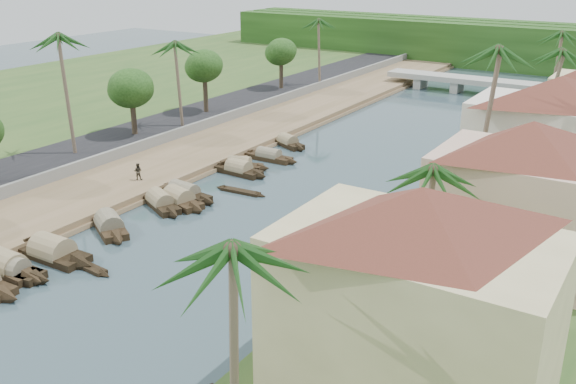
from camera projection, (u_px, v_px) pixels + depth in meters
The scene contains 37 objects.
ground at pixel (143, 289), 41.61m from camera, with size 220.00×220.00×0.00m, color #34484E.
left_bank at pixel (167, 162), 65.29m from camera, with size 10.00×180.00×0.80m, color brown.
right_bank at pixel (520, 237), 47.77m from camera, with size 16.00×180.00×1.20m, color #294A1D.
road at pixel (108, 147), 69.42m from camera, with size 8.00×180.00×1.40m, color black.
retaining_wall at pixel (137, 147), 67.05m from camera, with size 0.40×180.00×1.10m, color slate.
treeline at pixel (523, 46), 119.42m from camera, with size 120.00×14.00×8.00m.
bridge at pixel (477, 83), 98.04m from camera, with size 28.00×4.00×2.40m.
building_near at pixel (414, 294), 28.31m from camera, with size 14.85×14.85×10.20m.
building_mid at pixel (524, 194), 40.58m from camera, with size 14.11×14.11×9.70m.
building_far at pixel (553, 137), 52.08m from camera, with size 15.59×15.59×10.20m.
sampan_3 at pixel (9, 270), 43.24m from camera, with size 7.45×2.50×2.00m.
sampan_4 at pixel (5, 266), 43.74m from camera, with size 8.19×2.17×2.30m.
sampan_5 at pixel (53, 252), 45.72m from camera, with size 8.14×2.38×2.55m.
sampan_6 at pixel (109, 226), 50.21m from camera, with size 7.11×5.07×2.18m.
sampan_7 at pixel (160, 202), 54.89m from camera, with size 7.40×4.59×2.02m.
sampan_8 at pixel (179, 200), 55.45m from camera, with size 7.31×3.39×2.21m.
sampan_9 at pixel (184, 193), 57.00m from camera, with size 7.92×2.32×2.00m.
sampan_10 at pixel (239, 165), 64.41m from camera, with size 6.55×3.29×1.84m.
sampan_11 at pixel (239, 170), 63.03m from camera, with size 6.98×1.94×2.02m.
sampan_12 at pixel (269, 156), 67.19m from camera, with size 7.28×1.53×1.79m.
sampan_13 at pixel (288, 142), 72.12m from camera, with size 6.60×3.95×1.86m.
sampan_15 at pixel (331, 270), 43.15m from camera, with size 5.03×8.22×2.22m.
sampan_16 at pixel (427, 199), 55.57m from camera, with size 1.77×7.26×1.82m.
canoe_1 at pixel (87, 267), 44.32m from camera, with size 4.90×1.22×0.78m.
canoe_2 at pixel (240, 192), 58.18m from camera, with size 5.38×1.17×0.78m.
palm_0 at pixel (229, 253), 22.40m from camera, with size 3.20×3.20×11.26m.
palm_1 at pixel (428, 171), 36.04m from camera, with size 3.20×3.20×9.51m.
palm_2 at pixel (490, 53), 46.08m from camera, with size 3.20×3.20×14.42m.
palm_3 at pixel (552, 53), 60.73m from camera, with size 3.20×3.20×12.13m.
palm_5 at pixel (61, 39), 61.05m from camera, with size 3.20×3.20×13.21m.
palm_6 at pixel (177, 45), 71.97m from camera, with size 3.20×3.20×11.05m.
palm_7 at pixel (560, 35), 73.00m from camera, with size 3.20×3.20×12.23m.
palm_8 at pixel (320, 22), 94.98m from camera, with size 3.20×3.20×11.14m.
tree_3 at pixel (131, 89), 70.02m from camera, with size 4.94×4.94×7.16m.
tree_4 at pixel (204, 67), 79.78m from camera, with size 4.57×4.57×7.65m.
tree_5 at pixel (281, 53), 93.95m from camera, with size 4.39×4.39×7.14m.
person_far at pixel (138, 171), 58.88m from camera, with size 0.78×0.61×1.60m, color #363126.
Camera 1 is at (27.53, -26.07, 20.56)m, focal length 40.00 mm.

